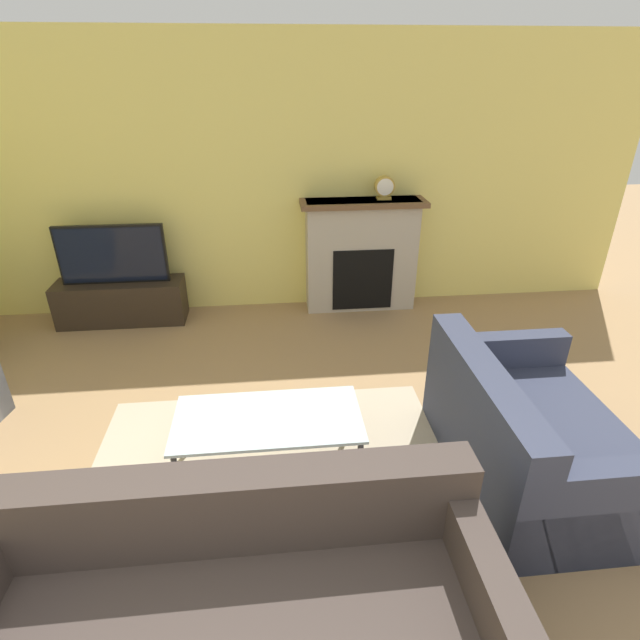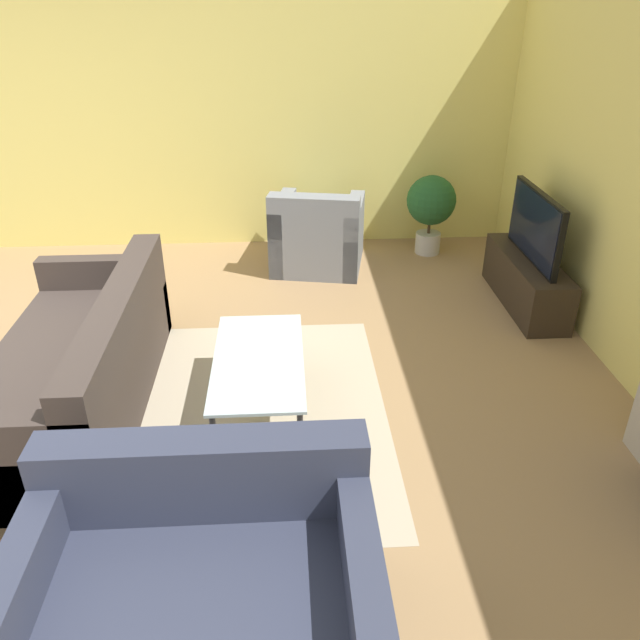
# 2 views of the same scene
# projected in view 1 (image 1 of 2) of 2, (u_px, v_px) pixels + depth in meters

# --- Properties ---
(wall_back) EXTENTS (8.57, 0.06, 2.70)m
(wall_back) POSITION_uv_depth(u_px,v_px,m) (224.00, 181.00, 4.95)
(wall_back) COLOR #EADB72
(wall_back) RESTS_ON ground_plane
(area_rug) EXTENTS (2.37, 1.78, 0.00)m
(area_rug) POSITION_uv_depth(u_px,v_px,m) (271.00, 474.00, 3.25)
(area_rug) COLOR #B7A88E
(area_rug) RESTS_ON ground_plane
(fireplace) EXTENTS (1.27, 0.36, 1.17)m
(fireplace) POSITION_uv_depth(u_px,v_px,m) (361.00, 253.00, 5.25)
(fireplace) COLOR #B2A899
(fireplace) RESTS_ON ground_plane
(tv_stand) EXTENTS (1.26, 0.37, 0.44)m
(tv_stand) POSITION_uv_depth(u_px,v_px,m) (122.00, 302.00, 5.10)
(tv_stand) COLOR #2D2319
(tv_stand) RESTS_ON ground_plane
(tv) EXTENTS (1.03, 0.06, 0.59)m
(tv) POSITION_uv_depth(u_px,v_px,m) (112.00, 254.00, 4.87)
(tv) COLOR black
(tv) RESTS_ON tv_stand
(couch_sectional) EXTENTS (2.18, 0.95, 0.82)m
(couch_sectional) POSITION_uv_depth(u_px,v_px,m) (236.00, 625.00, 2.09)
(couch_sectional) COLOR #3D332D
(couch_sectional) RESTS_ON ground_plane
(couch_loveseat) EXTENTS (0.99, 1.45, 0.82)m
(couch_loveseat) POSITION_uv_depth(u_px,v_px,m) (528.00, 438.00, 3.14)
(couch_loveseat) COLOR #33384C
(couch_loveseat) RESTS_ON ground_plane
(coffee_table) EXTENTS (1.17, 0.58, 0.42)m
(coffee_table) POSITION_uv_depth(u_px,v_px,m) (268.00, 422.00, 3.12)
(coffee_table) COLOR #333338
(coffee_table) RESTS_ON ground_plane
(mantel_clock) EXTENTS (0.20, 0.07, 0.23)m
(mantel_clock) POSITION_uv_depth(u_px,v_px,m) (384.00, 187.00, 4.96)
(mantel_clock) COLOR #B79338
(mantel_clock) RESTS_ON fireplace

